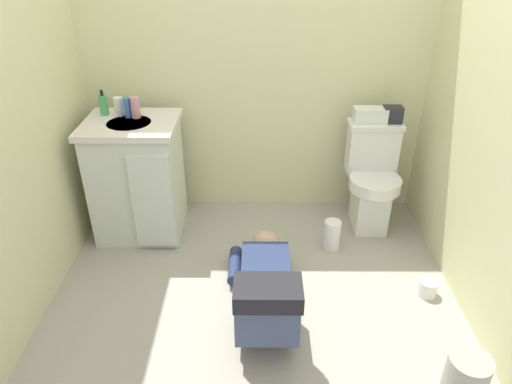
{
  "coord_description": "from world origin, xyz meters",
  "views": [
    {
      "loc": [
        0.03,
        -2.11,
        1.89
      ],
      "look_at": [
        0.01,
        0.4,
        0.45
      ],
      "focal_mm": 32.43,
      "sensor_mm": 36.0,
      "label": 1
    }
  ],
  "objects_px": {
    "bottle_blue": "(127,108)",
    "toilet_paper_roll": "(428,288)",
    "soap_dispenser": "(104,105)",
    "bottle_white": "(119,106)",
    "bottle_pink": "(135,107)",
    "trash_can": "(465,379)",
    "faucet": "(134,106)",
    "vanity_cabinet": "(138,177)",
    "paper_towel_roll": "(332,235)",
    "person_plumber": "(265,288)",
    "tissue_box": "(370,115)",
    "toiletry_bag": "(393,114)",
    "toilet": "(372,178)"
  },
  "relations": [
    {
      "from": "vanity_cabinet",
      "to": "bottle_white",
      "type": "xyz_separation_m",
      "value": [
        -0.09,
        0.11,
        0.46
      ]
    },
    {
      "from": "person_plumber",
      "to": "bottle_blue",
      "type": "bearing_deg",
      "value": 134.1
    },
    {
      "from": "person_plumber",
      "to": "tissue_box",
      "type": "xyz_separation_m",
      "value": [
        0.71,
        1.02,
        0.62
      ]
    },
    {
      "from": "soap_dispenser",
      "to": "bottle_pink",
      "type": "height_order",
      "value": "soap_dispenser"
    },
    {
      "from": "faucet",
      "to": "toiletry_bag",
      "type": "height_order",
      "value": "faucet"
    },
    {
      "from": "person_plumber",
      "to": "tissue_box",
      "type": "distance_m",
      "value": 1.39
    },
    {
      "from": "bottle_pink",
      "to": "toiletry_bag",
      "type": "bearing_deg",
      "value": 3.69
    },
    {
      "from": "toilet",
      "to": "paper_towel_roll",
      "type": "bearing_deg",
      "value": -133.2
    },
    {
      "from": "soap_dispenser",
      "to": "trash_can",
      "type": "relative_size",
      "value": 0.67
    },
    {
      "from": "tissue_box",
      "to": "toilet_paper_roll",
      "type": "relative_size",
      "value": 2.0
    },
    {
      "from": "bottle_pink",
      "to": "trash_can",
      "type": "distance_m",
      "value": 2.38
    },
    {
      "from": "soap_dispenser",
      "to": "bottle_blue",
      "type": "distance_m",
      "value": 0.17
    },
    {
      "from": "bottle_blue",
      "to": "soap_dispenser",
      "type": "bearing_deg",
      "value": 165.06
    },
    {
      "from": "person_plumber",
      "to": "toiletry_bag",
      "type": "distance_m",
      "value": 1.47
    },
    {
      "from": "toiletry_bag",
      "to": "bottle_pink",
      "type": "height_order",
      "value": "bottle_pink"
    },
    {
      "from": "vanity_cabinet",
      "to": "bottle_white",
      "type": "height_order",
      "value": "bottle_white"
    },
    {
      "from": "toiletry_bag",
      "to": "trash_can",
      "type": "height_order",
      "value": "toiletry_bag"
    },
    {
      "from": "tissue_box",
      "to": "soap_dispenser",
      "type": "height_order",
      "value": "soap_dispenser"
    },
    {
      "from": "vanity_cabinet",
      "to": "toilet_paper_roll",
      "type": "height_order",
      "value": "vanity_cabinet"
    },
    {
      "from": "person_plumber",
      "to": "toilet",
      "type": "bearing_deg",
      "value": 50.92
    },
    {
      "from": "soap_dispenser",
      "to": "paper_towel_roll",
      "type": "distance_m",
      "value": 1.73
    },
    {
      "from": "bottle_white",
      "to": "paper_towel_roll",
      "type": "xyz_separation_m",
      "value": [
        1.41,
        -0.34,
        -0.77
      ]
    },
    {
      "from": "vanity_cabinet",
      "to": "bottle_pink",
      "type": "xyz_separation_m",
      "value": [
        0.03,
        0.08,
        0.47
      ]
    },
    {
      "from": "toiletry_bag",
      "to": "soap_dispenser",
      "type": "height_order",
      "value": "soap_dispenser"
    },
    {
      "from": "bottle_white",
      "to": "person_plumber",
      "type": "bearing_deg",
      "value": -44.88
    },
    {
      "from": "faucet",
      "to": "person_plumber",
      "type": "relative_size",
      "value": 0.09
    },
    {
      "from": "toilet",
      "to": "person_plumber",
      "type": "xyz_separation_m",
      "value": [
        -0.75,
        -0.93,
        -0.19
      ]
    },
    {
      "from": "paper_towel_roll",
      "to": "toilet_paper_roll",
      "type": "distance_m",
      "value": 0.68
    },
    {
      "from": "trash_can",
      "to": "faucet",
      "type": "bearing_deg",
      "value": 139.35
    },
    {
      "from": "person_plumber",
      "to": "soap_dispenser",
      "type": "xyz_separation_m",
      "value": [
        -1.05,
        0.96,
        0.71
      ]
    },
    {
      "from": "vanity_cabinet",
      "to": "toiletry_bag",
      "type": "distance_m",
      "value": 1.77
    },
    {
      "from": "paper_towel_roll",
      "to": "toilet_paper_roll",
      "type": "bearing_deg",
      "value": -41.86
    },
    {
      "from": "bottle_white",
      "to": "trash_can",
      "type": "xyz_separation_m",
      "value": [
        1.85,
        -1.48,
        -0.76
      ]
    },
    {
      "from": "bottle_white",
      "to": "bottle_pink",
      "type": "height_order",
      "value": "bottle_pink"
    },
    {
      "from": "person_plumber",
      "to": "bottle_blue",
      "type": "relative_size",
      "value": 8.24
    },
    {
      "from": "vanity_cabinet",
      "to": "toilet_paper_roll",
      "type": "bearing_deg",
      "value": -20.45
    },
    {
      "from": "tissue_box",
      "to": "toiletry_bag",
      "type": "xyz_separation_m",
      "value": [
        0.15,
        0.0,
        0.01
      ]
    },
    {
      "from": "faucet",
      "to": "vanity_cabinet",
      "type": "bearing_deg",
      "value": -88.69
    },
    {
      "from": "faucet",
      "to": "bottle_pink",
      "type": "xyz_separation_m",
      "value": [
        0.03,
        -0.07,
        0.02
      ]
    },
    {
      "from": "vanity_cabinet",
      "to": "trash_can",
      "type": "height_order",
      "value": "vanity_cabinet"
    },
    {
      "from": "person_plumber",
      "to": "toilet_paper_roll",
      "type": "distance_m",
      "value": 0.98
    },
    {
      "from": "bottle_blue",
      "to": "toilet_paper_roll",
      "type": "height_order",
      "value": "bottle_blue"
    },
    {
      "from": "vanity_cabinet",
      "to": "toilet_paper_roll",
      "type": "relative_size",
      "value": 7.45
    },
    {
      "from": "bottle_white",
      "to": "toilet_paper_roll",
      "type": "height_order",
      "value": "bottle_white"
    },
    {
      "from": "person_plumber",
      "to": "paper_towel_roll",
      "type": "relative_size",
      "value": 5.02
    },
    {
      "from": "tissue_box",
      "to": "bottle_pink",
      "type": "distance_m",
      "value": 1.55
    },
    {
      "from": "bottle_white",
      "to": "bottle_pink",
      "type": "distance_m",
      "value": 0.13
    },
    {
      "from": "soap_dispenser",
      "to": "toilet_paper_roll",
      "type": "distance_m",
      "value": 2.32
    },
    {
      "from": "toilet",
      "to": "bottle_white",
      "type": "relative_size",
      "value": 6.19
    },
    {
      "from": "tissue_box",
      "to": "toilet_paper_roll",
      "type": "xyz_separation_m",
      "value": [
        0.25,
        -0.86,
        -0.75
      ]
    }
  ]
}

